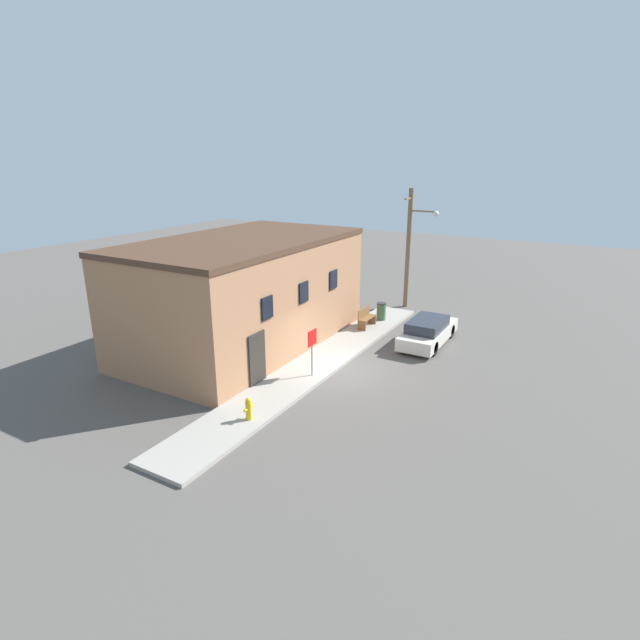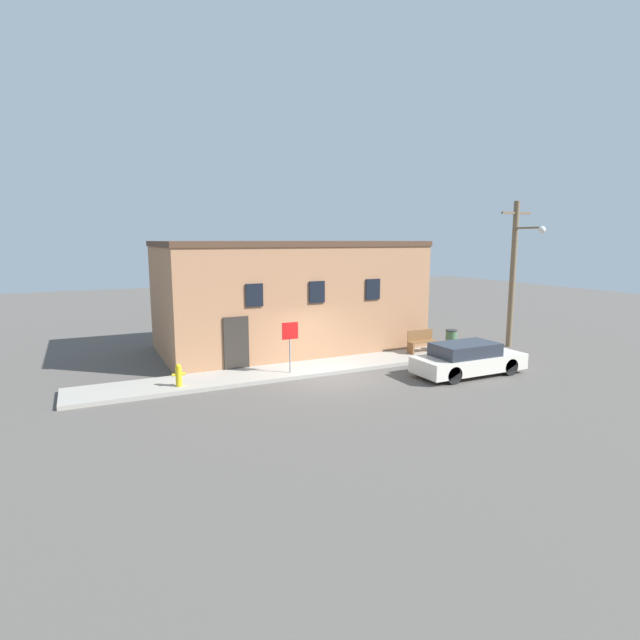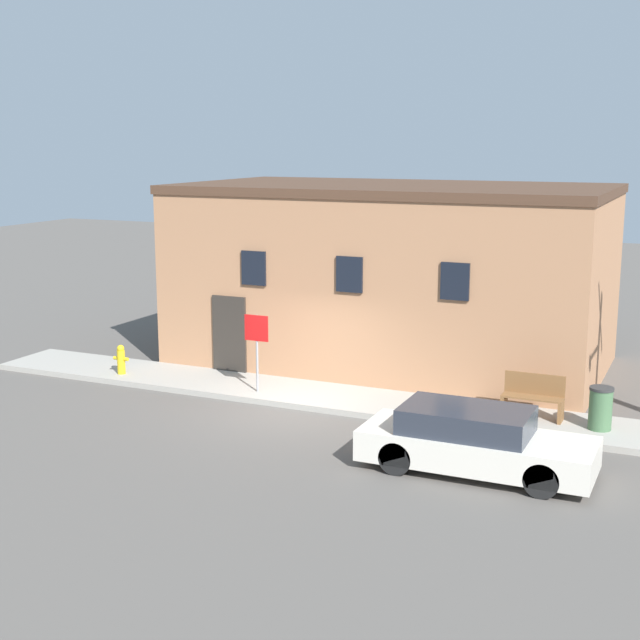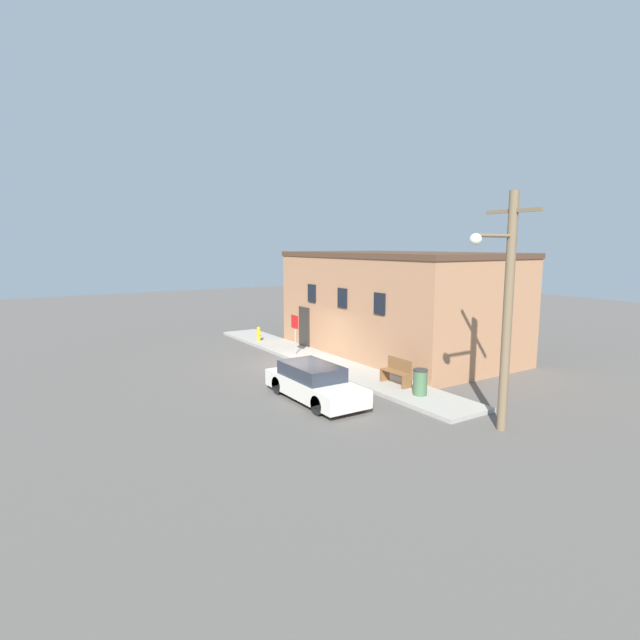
% 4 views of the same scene
% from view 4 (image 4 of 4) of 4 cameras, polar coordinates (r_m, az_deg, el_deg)
% --- Properties ---
extents(ground_plane, '(80.00, 80.00, 0.00)m').
position_cam_4_polar(ground_plane, '(23.04, -2.40, -5.09)').
color(ground_plane, '#56514C').
extents(sidewalk, '(18.46, 2.09, 0.15)m').
position_cam_4_polar(sidewalk, '(23.55, -0.20, -4.60)').
color(sidewalk, '#9E998E').
rests_on(sidewalk, ground).
extents(brick_building, '(11.72, 6.60, 5.09)m').
position_cam_4_polar(brick_building, '(25.28, 8.64, 1.90)').
color(brick_building, '#A87551').
rests_on(brick_building, ground).
extents(fire_hydrant, '(0.45, 0.21, 0.79)m').
position_cam_4_polar(fire_hydrant, '(27.95, -7.03, -1.58)').
color(fire_hydrant, gold).
rests_on(fire_hydrant, sidewalk).
extents(stop_sign, '(0.65, 0.06, 1.94)m').
position_cam_4_polar(stop_sign, '(24.15, -2.88, -0.83)').
color(stop_sign, gray).
rests_on(stop_sign, sidewalk).
extents(bench, '(1.35, 0.44, 1.00)m').
position_cam_4_polar(bench, '(19.40, 8.78, -5.92)').
color(bench, brown).
rests_on(bench, sidewalk).
extents(trash_bin, '(0.52, 0.52, 0.94)m').
position_cam_4_polar(trash_bin, '(18.20, 11.38, -6.96)').
color(trash_bin, '#426642').
rests_on(trash_bin, sidewalk).
extents(utility_pole, '(1.80, 1.79, 6.93)m').
position_cam_4_polar(utility_pole, '(15.18, 20.47, 1.59)').
color(utility_pole, brown).
rests_on(utility_pole, ground).
extents(parked_car, '(4.45, 1.67, 1.27)m').
position_cam_4_polar(parked_car, '(17.74, -0.70, -7.20)').
color(parked_car, black).
rests_on(parked_car, ground).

